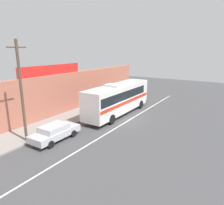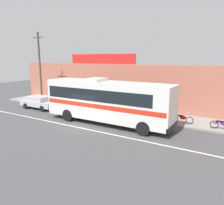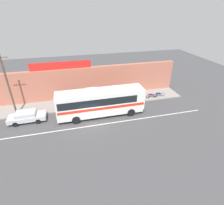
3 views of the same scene
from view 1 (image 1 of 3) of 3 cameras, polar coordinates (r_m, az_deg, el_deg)
The scene contains 14 objects.
ground_plane at distance 23.18m, azimuth 2.58°, elevation -4.73°, with size 70.00×70.00×0.00m, color #444447.
sidewalk_slab at distance 26.00m, azimuth -7.42°, elevation -2.54°, with size 30.00×3.60×0.14m, color gray.
storefront_facade at distance 26.83m, azimuth -11.13°, elevation 2.97°, with size 30.00×0.70×4.80m, color #B26651.
storefront_billboard at distance 24.40m, azimuth -16.19°, elevation 8.57°, with size 8.59×0.12×1.10m, color red.
road_center_stripe at distance 22.82m, azimuth 4.33°, elevation -5.06°, with size 30.00×0.14×0.01m, color silver.
intercity_bus at distance 24.52m, azimuth 1.67°, elevation 1.37°, with size 11.16×2.62×3.78m.
parked_car at distance 18.60m, azimuth -15.35°, elevation -7.76°, with size 4.47×1.90×1.37m.
utility_pole at distance 17.98m, azimuth -23.56°, elevation 2.89°, with size 1.60×0.22×8.20m.
motorcycle_purple at distance 30.99m, azimuth 2.35°, elevation 1.29°, with size 1.82×0.56×0.94m.
motorcycle_orange at distance 34.76m, azimuth 6.08°, elevation 2.66°, with size 1.82×0.56×0.94m.
motorcycle_blue at distance 29.67m, azimuth 1.05°, elevation 0.70°, with size 1.85×0.56×0.94m.
motorcycle_green at distance 33.56m, azimuth 5.18°, elevation 2.26°, with size 1.84×0.56×0.94m.
pedestrian_by_curb at distance 28.19m, azimuth -3.62°, elevation 1.02°, with size 0.30×0.48×1.62m.
pedestrian_far_right at distance 27.20m, azimuth -3.25°, elevation 0.49°, with size 0.30×0.48×1.60m.
Camera 1 is at (-19.05, -10.81, 7.60)m, focal length 33.39 mm.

